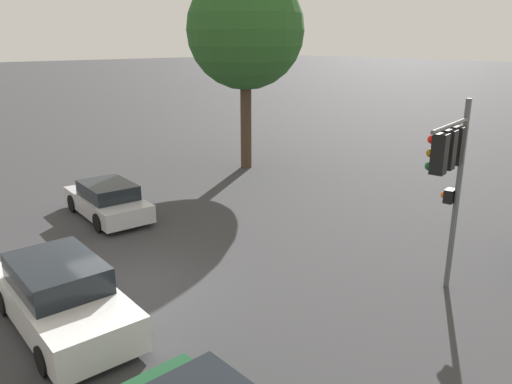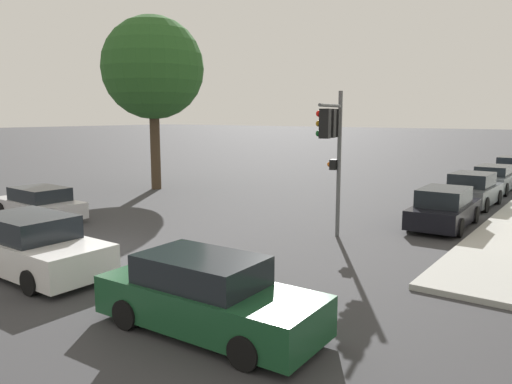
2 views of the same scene
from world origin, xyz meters
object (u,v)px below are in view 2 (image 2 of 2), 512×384
object	(u,v)px
traffic_signal	(332,135)
parked_car_0	(444,209)
street_tree	(153,68)
crossing_car_1	(32,246)
crossing_car_2	(39,204)
crossing_car_0	(207,296)
parked_car_1	(472,191)
parked_car_3	(512,170)
parked_car_2	(494,179)

from	to	relation	value
traffic_signal	parked_car_0	xyz separation A→B (m)	(2.48, 4.45, -2.83)
street_tree	traffic_signal	distance (m)	14.79
street_tree	parked_car_0	xyz separation A→B (m)	(16.02, -0.58, -5.99)
crossing_car_1	crossing_car_2	world-z (taller)	crossing_car_1
crossing_car_0	crossing_car_1	bearing A→B (deg)	178.32
crossing_car_1	parked_car_1	bearing A→B (deg)	68.34
parked_car_3	parked_car_2	bearing A→B (deg)	178.54
crossing_car_1	parked_car_2	world-z (taller)	crossing_car_1
traffic_signal	crossing_car_1	world-z (taller)	traffic_signal
parked_car_1	street_tree	bearing A→B (deg)	107.78
crossing_car_0	parked_car_2	bearing A→B (deg)	85.90
street_tree	crossing_car_0	distance (m)	20.36
crossing_car_1	street_tree	bearing A→B (deg)	125.58
parked_car_0	parked_car_3	xyz separation A→B (m)	(-0.12, 16.07, 0.03)
street_tree	parked_car_3	xyz separation A→B (m)	(15.90, 15.49, -5.96)
crossing_car_1	parked_car_2	bearing A→B (deg)	73.36
traffic_signal	parked_car_3	bearing A→B (deg)	-107.44
traffic_signal	crossing_car_2	xyz separation A→B (m)	(-11.12, -3.59, -2.90)
parked_car_1	parked_car_2	distance (m)	5.26
parked_car_0	parked_car_3	size ratio (longest dim) A/B	1.12
street_tree	traffic_signal	world-z (taller)	street_tree
crossing_car_2	parked_car_2	bearing A→B (deg)	-122.95
parked_car_3	crossing_car_0	bearing A→B (deg)	177.06
street_tree	crossing_car_0	bearing A→B (deg)	-40.43
street_tree	parked_car_1	xyz separation A→B (m)	(15.87, 4.60, -5.95)
parked_car_0	parked_car_1	world-z (taller)	parked_car_1
parked_car_2	traffic_signal	bearing A→B (deg)	171.20
crossing_car_1	crossing_car_2	distance (m)	7.43
crossing_car_0	crossing_car_2	size ratio (longest dim) A/B	1.06
traffic_signal	parked_car_1	distance (m)	10.30
parked_car_2	street_tree	bearing A→B (deg)	121.85
parked_car_2	parked_car_3	distance (m)	5.62
crossing_car_2	parked_car_3	bearing A→B (deg)	-116.21
parked_car_1	crossing_car_0	bearing A→B (deg)	178.11
crossing_car_2	traffic_signal	bearing A→B (deg)	-159.13
traffic_signal	parked_car_1	bearing A→B (deg)	-114.44
crossing_car_0	parked_car_1	distance (m)	17.25
parked_car_0	parked_car_1	xyz separation A→B (m)	(-0.15, 5.18, 0.03)
crossing_car_0	street_tree	bearing A→B (deg)	138.06
street_tree	parked_car_3	distance (m)	22.98
crossing_car_2	crossing_car_0	bearing A→B (deg)	165.10
crossing_car_1	parked_car_3	size ratio (longest dim) A/B	1.20
street_tree	parked_car_1	distance (m)	17.56
parked_car_2	parked_car_3	size ratio (longest dim) A/B	1.16
crossing_car_0	traffic_signal	bearing A→B (deg)	97.99
traffic_signal	crossing_car_0	world-z (taller)	traffic_signal
street_tree	parked_car_1	size ratio (longest dim) A/B	2.29
parked_car_3	traffic_signal	bearing A→B (deg)	172.72
crossing_car_2	parked_car_1	bearing A→B (deg)	-132.48
street_tree	parked_car_3	size ratio (longest dim) A/B	2.41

